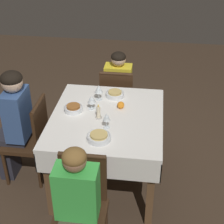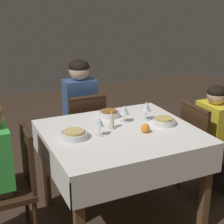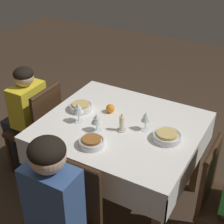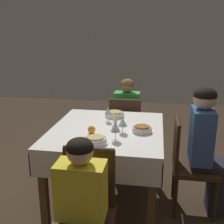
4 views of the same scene
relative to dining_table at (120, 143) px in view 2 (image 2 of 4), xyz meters
The scene contains 15 objects.
ground_plane 0.66m from the dining_table, ahead, with size 8.00×8.00×0.00m, color #3D2D21.
dining_table is the anchor object (origin of this frame).
chair_south 0.75m from the dining_table, 87.98° to the right, with size 0.38×0.39×0.87m.
chair_east 0.82m from the dining_table, ahead, with size 0.39×0.38×0.87m.
chair_west 0.81m from the dining_table, behind, with size 0.39×0.38×0.87m.
person_adult_denim 0.87m from the dining_table, 88.32° to the right, with size 0.30×0.34×1.16m.
person_child_yellow 0.95m from the dining_table, behind, with size 0.33×0.30×1.01m.
bowl_south 0.34m from the dining_table, 98.92° to the right, with size 0.17×0.17×0.06m.
wine_glass_south 0.27m from the dining_table, 124.93° to the right, with size 0.08×0.08×0.14m.
bowl_east 0.38m from the dining_table, ahead, with size 0.20×0.20×0.06m.
wine_glass_east 0.27m from the dining_table, ahead, with size 0.06×0.06×0.14m.
bowl_west 0.39m from the dining_table, behind, with size 0.18×0.18×0.06m.
wine_glass_west 0.37m from the dining_table, 157.38° to the right, with size 0.08×0.08×0.15m.
candle_centerpiece 0.17m from the dining_table, 58.68° to the right, with size 0.06×0.06×0.14m.
orange_fruit 0.23m from the dining_table, 144.16° to the left, with size 0.07×0.07×0.07m, color orange.
Camera 2 is at (1.04, 2.12, 1.73)m, focal length 55.00 mm.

